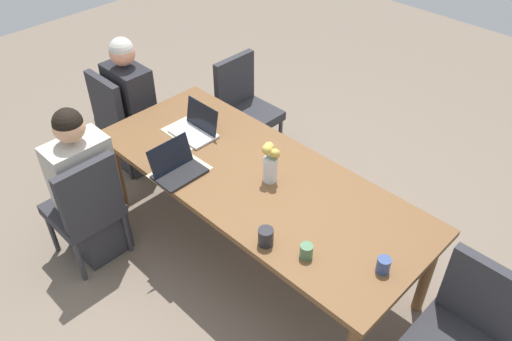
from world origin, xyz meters
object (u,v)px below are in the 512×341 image
at_px(coffee_mug_near_left, 306,251).
at_px(flower_vase, 270,162).
at_px(person_head_left_left_near, 133,113).
at_px(chair_far_left_far, 244,104).
at_px(dining_table, 256,184).
at_px(chair_head_left_left_near, 122,116).
at_px(coffee_mug_centre_left, 383,265).
at_px(chair_near_left_mid, 86,205).
at_px(chair_head_right_right_near, 464,329).
at_px(person_near_left_mid, 87,193).
at_px(laptop_near_left_mid, 177,168).
at_px(laptop_head_left_left_near, 196,128).
at_px(coffee_mug_near_right, 266,237).

bearing_deg(coffee_mug_near_left, flower_vase, 150.28).
relative_size(person_head_left_left_near, chair_far_left_far, 1.33).
height_order(dining_table, coffee_mug_near_left, coffee_mug_near_left).
xyz_separation_m(chair_head_left_left_near, coffee_mug_centre_left, (2.57, -0.05, 0.27)).
height_order(chair_near_left_mid, chair_far_left_far, same).
height_order(dining_table, chair_near_left_mid, chair_near_left_mid).
bearing_deg(person_head_left_left_near, chair_far_left_far, 55.97).
distance_m(chair_far_left_far, chair_head_right_right_near, 2.54).
bearing_deg(person_near_left_mid, flower_vase, 40.48).
distance_m(person_head_left_left_near, laptop_near_left_mid, 1.18).
relative_size(dining_table, laptop_head_left_left_near, 7.39).
bearing_deg(dining_table, coffee_mug_centre_left, -4.77).
height_order(person_head_left_left_near, person_near_left_mid, same).
distance_m(person_near_left_mid, coffee_mug_near_left, 1.62).
bearing_deg(chair_far_left_far, coffee_mug_centre_left, -24.59).
xyz_separation_m(chair_near_left_mid, coffee_mug_near_left, (1.46, 0.54, 0.26)).
distance_m(chair_head_left_left_near, chair_head_right_right_near, 3.02).
bearing_deg(chair_head_right_right_near, laptop_head_left_left_near, -179.34).
height_order(laptop_head_left_left_near, coffee_mug_near_right, laptop_head_left_left_near).
bearing_deg(person_head_left_left_near, laptop_head_left_left_near, 0.49).
relative_size(person_head_left_left_near, coffee_mug_near_right, 11.25).
xyz_separation_m(person_head_left_left_near, flower_vase, (1.57, 0.01, 0.34)).
bearing_deg(person_head_left_left_near, chair_head_right_right_near, 0.62).
relative_size(laptop_head_left_left_near, coffee_mug_near_left, 3.80).
height_order(chair_far_left_far, coffee_mug_near_right, chair_far_left_far).
height_order(laptop_near_left_mid, coffee_mug_near_left, laptop_near_left_mid).
bearing_deg(flower_vase, coffee_mug_near_left, -29.72).
relative_size(person_head_left_left_near, person_near_left_mid, 1.00).
xyz_separation_m(flower_vase, coffee_mug_centre_left, (0.94, -0.13, -0.10)).
xyz_separation_m(dining_table, person_near_left_mid, (-0.86, -0.77, -0.13)).
distance_m(chair_head_right_right_near, laptop_head_left_left_near, 2.14).
xyz_separation_m(person_head_left_left_near, person_near_left_mid, (0.62, -0.80, 0.00)).
distance_m(chair_near_left_mid, coffee_mug_centre_left, 1.98).
xyz_separation_m(person_head_left_left_near, coffee_mug_centre_left, (2.51, -0.12, 0.24)).
bearing_deg(person_head_left_left_near, coffee_mug_near_left, -8.68).
bearing_deg(laptop_near_left_mid, chair_far_left_far, 116.07).
bearing_deg(chair_head_right_right_near, chair_far_left_far, 162.78).
distance_m(chair_far_left_far, coffee_mug_centre_left, 2.19).
height_order(chair_head_right_right_near, coffee_mug_near_right, chair_head_right_right_near).
relative_size(chair_far_left_far, laptop_near_left_mid, 2.81).
distance_m(dining_table, person_near_left_mid, 1.16).
relative_size(flower_vase, laptop_near_left_mid, 0.87).
bearing_deg(laptop_near_left_mid, dining_table, 41.24).
height_order(person_head_left_left_near, coffee_mug_centre_left, person_head_left_left_near).
relative_size(chair_head_left_left_near, coffee_mug_near_left, 10.70).
height_order(chair_far_left_far, chair_head_right_right_near, same).
relative_size(chair_head_left_left_near, flower_vase, 3.24).
bearing_deg(dining_table, chair_head_right_right_near, 2.61).
relative_size(dining_table, person_head_left_left_near, 1.98).
xyz_separation_m(person_head_left_left_near, chair_far_left_far, (0.53, 0.79, -0.03)).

